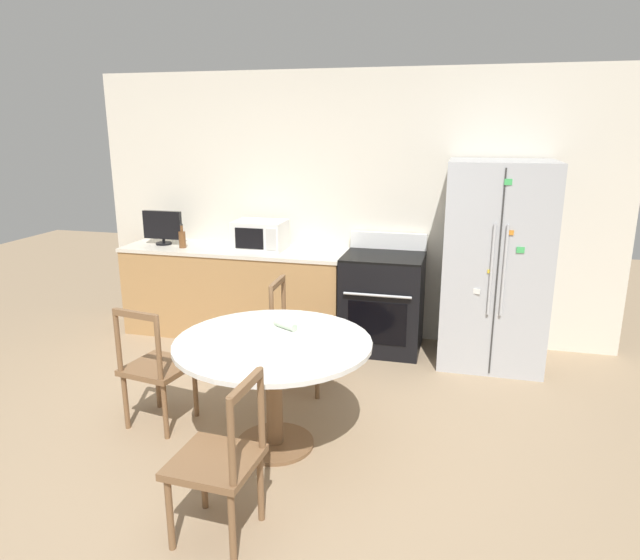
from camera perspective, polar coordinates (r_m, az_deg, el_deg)
name	(u,v)px	position (r m, az deg, el deg)	size (l,w,h in m)	color
ground_plane	(259,474)	(3.74, -6.16, -18.76)	(14.00, 14.00, 0.00)	#9E8466
back_wall	(348,207)	(5.71, 2.82, 7.30)	(5.20, 0.10, 2.60)	silver
kitchen_counter	(236,291)	(5.87, -8.43, -1.12)	(2.26, 0.64, 0.90)	#AD7F4C
refrigerator	(495,265)	(5.24, 17.13, 1.47)	(0.89, 0.78, 1.80)	#B2B5BA
oven_range	(383,301)	(5.45, 6.27, -2.14)	(0.74, 0.68, 1.08)	black
microwave	(260,235)	(5.64, -5.99, 4.48)	(0.49, 0.38, 0.28)	white
countertop_tv	(163,226)	(6.05, -15.47, 5.18)	(0.41, 0.16, 0.35)	black
counter_bottle	(182,239)	(5.86, -13.61, 4.02)	(0.07, 0.07, 0.24)	brown
dining_table	(273,360)	(3.73, -4.68, -7.98)	(1.28, 1.28, 0.75)	white
dining_chair_near	(220,462)	(3.08, -9.97, -17.48)	(0.44, 0.44, 0.90)	brown
dining_chair_left	(156,368)	(4.22, -16.07, -8.45)	(0.48, 0.48, 0.90)	brown
dining_chair_far	(297,337)	(4.62, -2.28, -5.72)	(0.44, 0.44, 0.90)	brown
candle_glass	(307,329)	(3.76, -1.35, -4.92)	(0.09, 0.09, 0.09)	silver
folded_napkin	(286,325)	(3.88, -3.43, -4.51)	(0.19, 0.14, 0.05)	beige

